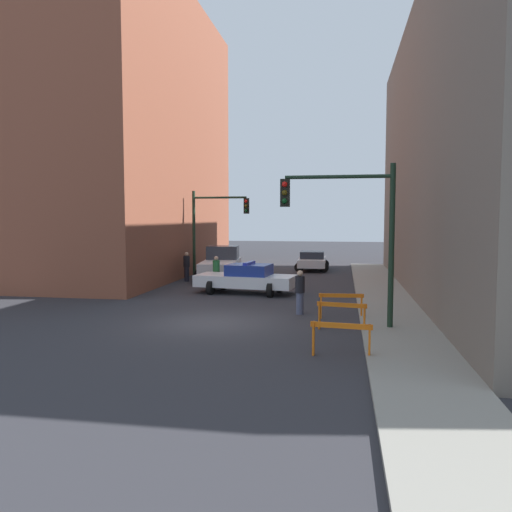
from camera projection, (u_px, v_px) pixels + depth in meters
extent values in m
plane|color=#2D2D33|center=(213.00, 323.00, 17.21)|extent=(120.00, 120.00, 0.00)
cube|color=gray|center=(399.00, 328.00, 16.14)|extent=(2.40, 44.00, 0.12)
cube|color=brown|center=(88.00, 139.00, 32.35)|extent=(14.00, 20.00, 17.49)
cylinder|color=black|center=(391.00, 246.00, 15.79)|extent=(0.18, 0.18, 5.20)
cylinder|color=black|center=(338.00, 177.00, 15.91)|extent=(3.40, 0.12, 0.12)
cube|color=black|center=(285.00, 193.00, 16.24)|extent=(0.30, 0.22, 0.90)
sphere|color=red|center=(285.00, 184.00, 16.08)|extent=(0.18, 0.18, 0.18)
sphere|color=#4C3D0C|center=(285.00, 193.00, 16.10)|extent=(0.18, 0.18, 0.18)
sphere|color=#0C4219|center=(285.00, 201.00, 16.12)|extent=(0.18, 0.18, 0.18)
cylinder|color=black|center=(194.00, 235.00, 29.76)|extent=(0.18, 0.18, 5.20)
cylinder|color=black|center=(220.00, 198.00, 29.31)|extent=(3.20, 0.12, 0.12)
cube|color=black|center=(246.00, 206.00, 29.08)|extent=(0.30, 0.22, 0.90)
sphere|color=red|center=(246.00, 201.00, 28.91)|extent=(0.18, 0.18, 0.18)
sphere|color=#4C3D0C|center=(246.00, 206.00, 28.93)|extent=(0.18, 0.18, 0.18)
sphere|color=#0C4219|center=(246.00, 211.00, 28.95)|extent=(0.18, 0.18, 0.18)
cube|color=white|center=(246.00, 281.00, 23.85)|extent=(4.89, 2.41, 0.55)
cube|color=navy|center=(249.00, 270.00, 23.75)|extent=(2.16, 1.86, 0.52)
cylinder|color=black|center=(211.00, 288.00, 23.48)|extent=(0.30, 0.68, 0.66)
cylinder|color=black|center=(223.00, 283.00, 25.11)|extent=(0.30, 0.68, 0.66)
cylinder|color=black|center=(270.00, 290.00, 22.64)|extent=(0.30, 0.68, 0.66)
cylinder|color=black|center=(279.00, 285.00, 24.26)|extent=(0.30, 0.68, 0.66)
cube|color=#2633BF|center=(249.00, 263.00, 23.73)|extent=(0.37, 1.40, 0.12)
cube|color=silver|center=(221.00, 266.00, 29.52)|extent=(2.65, 5.60, 0.70)
cube|color=#2D333D|center=(223.00, 252.00, 30.54)|extent=(2.04, 1.94, 0.80)
cylinder|color=black|center=(210.00, 269.00, 31.26)|extent=(0.83, 0.36, 0.80)
cylinder|color=black|center=(239.00, 269.00, 31.17)|extent=(0.83, 0.36, 0.80)
cylinder|color=black|center=(201.00, 275.00, 27.93)|extent=(0.83, 0.36, 0.80)
cylinder|color=black|center=(234.00, 275.00, 27.84)|extent=(0.83, 0.36, 0.80)
cube|color=silver|center=(312.00, 262.00, 34.44)|extent=(1.88, 4.33, 0.52)
cube|color=#232833|center=(312.00, 255.00, 34.24)|extent=(1.62, 1.84, 0.48)
cylinder|color=black|center=(301.00, 264.00, 35.90)|extent=(0.62, 0.23, 0.62)
cylinder|color=black|center=(325.00, 264.00, 35.65)|extent=(0.62, 0.23, 0.62)
cylinder|color=black|center=(299.00, 267.00, 33.28)|extent=(0.62, 0.23, 0.62)
cylinder|color=black|center=(324.00, 268.00, 33.03)|extent=(0.62, 0.23, 0.62)
cylinder|color=black|center=(216.00, 280.00, 25.54)|extent=(0.37, 0.37, 0.82)
cylinder|color=#236633|center=(216.00, 266.00, 25.48)|extent=(0.47, 0.47, 0.62)
sphere|color=tan|center=(216.00, 258.00, 25.45)|extent=(0.29, 0.29, 0.22)
cylinder|color=black|center=(187.00, 274.00, 28.37)|extent=(0.38, 0.38, 0.82)
cylinder|color=black|center=(187.00, 262.00, 28.32)|extent=(0.49, 0.49, 0.62)
sphere|color=tan|center=(187.00, 254.00, 28.28)|extent=(0.30, 0.30, 0.22)
cylinder|color=#474C66|center=(300.00, 303.00, 18.67)|extent=(0.37, 0.37, 0.82)
cylinder|color=black|center=(300.00, 284.00, 18.61)|extent=(0.47, 0.47, 0.62)
sphere|color=tan|center=(300.00, 273.00, 18.58)|extent=(0.29, 0.29, 0.22)
cube|color=orange|center=(341.00, 326.00, 12.87)|extent=(1.60, 0.21, 0.14)
cube|color=orange|center=(313.00, 338.00, 13.10)|extent=(0.07, 0.16, 0.90)
cube|color=orange|center=(369.00, 342.00, 12.71)|extent=(0.07, 0.16, 0.90)
cube|color=orange|center=(342.00, 305.00, 15.94)|extent=(1.59, 0.31, 0.14)
cube|color=orange|center=(319.00, 315.00, 16.20)|extent=(0.08, 0.17, 0.90)
cube|color=orange|center=(364.00, 318.00, 15.73)|extent=(0.08, 0.17, 0.90)
cube|color=orange|center=(341.00, 296.00, 17.86)|extent=(1.60, 0.19, 0.14)
cube|color=orange|center=(321.00, 306.00, 17.95)|extent=(0.06, 0.16, 0.90)
cube|color=orange|center=(361.00, 306.00, 17.82)|extent=(0.06, 0.16, 0.90)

